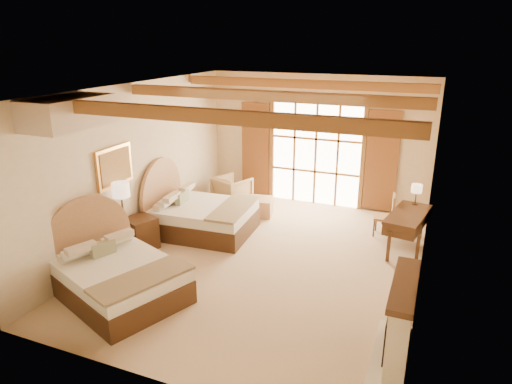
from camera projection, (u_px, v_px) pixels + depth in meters
The scene contains 19 objects.
floor at pixel (265, 260), 8.66m from camera, with size 7.00×7.00×0.00m, color tan.
wall_back at pixel (317, 141), 11.22m from camera, with size 5.50×5.50×0.00m, color beige.
wall_left at pixel (138, 164), 9.13m from camera, with size 7.00×7.00×0.00m, color beige.
wall_right at pixel (429, 199), 7.16m from camera, with size 7.00×7.00×0.00m, color beige.
ceiling at pixel (267, 88), 7.63m from camera, with size 7.00×7.00×0.00m, color #B66D33.
ceiling_beams at pixel (266, 96), 7.67m from camera, with size 5.39×4.60×0.18m, color brown, non-canonical shape.
french_doors at pixel (316, 155), 11.28m from camera, with size 3.95×0.08×2.60m.
fireplace at pixel (399, 327), 5.82m from camera, with size 0.46×1.40×1.16m.
painting at pixel (115, 167), 8.41m from camera, with size 0.06×0.95×0.75m.
canopy_valance at pixel (69, 112), 6.82m from camera, with size 0.70×1.40×0.45m, color beige.
bed_near at pixel (112, 274), 7.34m from camera, with size 2.53×2.14×1.32m.
bed_far at pixel (197, 213), 9.83m from camera, with size 2.17×1.70×1.37m.
nightstand at pixel (141, 233), 9.04m from camera, with size 0.54×0.54×0.65m, color #422311.
floor_lamp at pixel (121, 195), 8.36m from camera, with size 0.32×0.32×1.50m.
armchair at pixel (232, 191), 11.44m from camera, with size 0.78×0.80×0.73m, color #A48454.
ottoman at pixel (260, 207), 10.80m from camera, with size 0.56×0.56×0.41m, color tan.
desk at pixel (407, 230), 8.98m from camera, with size 0.85×1.52×0.77m.
desk_chair at pixel (384, 223), 9.67m from camera, with size 0.44×0.44×0.91m.
desk_lamp at pixel (417, 189), 9.24m from camera, with size 0.21×0.21×0.42m.
Camera 1 is at (2.78, -7.27, 4.02)m, focal length 32.00 mm.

